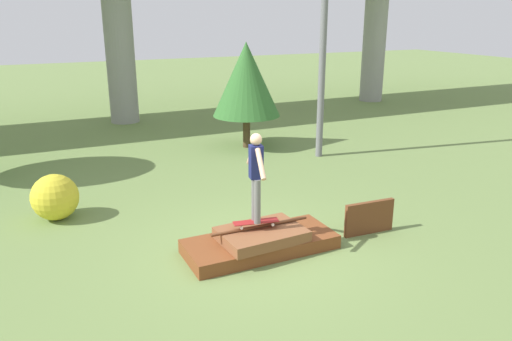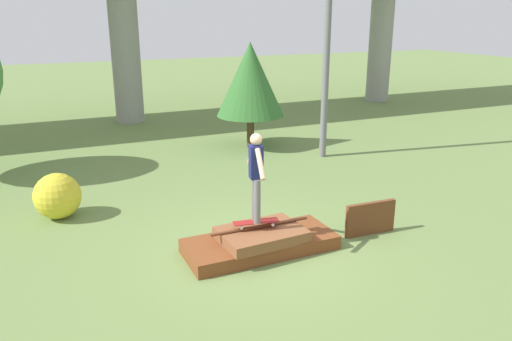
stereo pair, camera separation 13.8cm
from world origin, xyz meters
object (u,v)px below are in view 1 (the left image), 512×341
skateboard (256,222)px  bush_yellow_flowering (55,197)px  utility_pole (324,10)px  tree_behind_right (246,80)px  skater (256,172)px

skateboard → bush_yellow_flowering: bearing=135.1°
utility_pole → tree_behind_right: bearing=129.1°
utility_pole → bush_yellow_flowering: utility_pole is taller
utility_pole → tree_behind_right: utility_pole is taller
skater → tree_behind_right: (2.89, 6.89, 0.65)m
skater → bush_yellow_flowering: bearing=135.1°
tree_behind_right → bush_yellow_flowering: (-6.06, -3.73, -1.69)m
skater → skateboard: bearing=-7.1°
tree_behind_right → bush_yellow_flowering: size_ratio=3.42×
skateboard → bush_yellow_flowering: 4.48m
tree_behind_right → skater: bearing=-112.7°
utility_pole → tree_behind_right: 3.22m
skateboard → tree_behind_right: size_ratio=0.25×
skateboard → skater: bearing=172.9°
tree_behind_right → utility_pole: bearing=-50.9°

